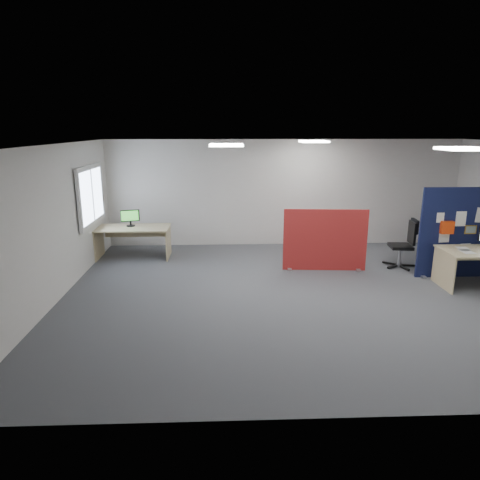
{
  "coord_description": "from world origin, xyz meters",
  "views": [
    {
      "loc": [
        -1.56,
        -7.35,
        2.97
      ],
      "look_at": [
        -1.27,
        0.14,
        1.0
      ],
      "focal_mm": 32.0,
      "sensor_mm": 36.0,
      "label": 1
    }
  ],
  "objects_px": {
    "red_divider": "(325,241)",
    "second_desk": "(134,234)",
    "office_chair": "(406,241)",
    "navy_divider": "(473,233)",
    "monitor_second": "(130,217)"
  },
  "relations": [
    {
      "from": "navy_divider",
      "to": "red_divider",
      "type": "height_order",
      "value": "navy_divider"
    },
    {
      "from": "second_desk",
      "to": "navy_divider",
      "type": "bearing_deg",
      "value": -13.12
    },
    {
      "from": "navy_divider",
      "to": "office_chair",
      "type": "xyz_separation_m",
      "value": [
        -1.06,
        0.66,
        -0.32
      ]
    },
    {
      "from": "red_divider",
      "to": "office_chair",
      "type": "bearing_deg",
      "value": 8.16
    },
    {
      "from": "second_desk",
      "to": "office_chair",
      "type": "distance_m",
      "value": 6.17
    },
    {
      "from": "navy_divider",
      "to": "red_divider",
      "type": "xyz_separation_m",
      "value": [
        -2.88,
        0.53,
        -0.27
      ]
    },
    {
      "from": "red_divider",
      "to": "monitor_second",
      "type": "relative_size",
      "value": 4.16
    },
    {
      "from": "second_desk",
      "to": "office_chair",
      "type": "relative_size",
      "value": 1.6
    },
    {
      "from": "monitor_second",
      "to": "office_chair",
      "type": "bearing_deg",
      "value": -23.88
    },
    {
      "from": "second_desk",
      "to": "red_divider",
      "type": "bearing_deg",
      "value": -14.94
    },
    {
      "from": "navy_divider",
      "to": "office_chair",
      "type": "bearing_deg",
      "value": 148.35
    },
    {
      "from": "monitor_second",
      "to": "office_chair",
      "type": "height_order",
      "value": "monitor_second"
    },
    {
      "from": "navy_divider",
      "to": "second_desk",
      "type": "height_order",
      "value": "navy_divider"
    },
    {
      "from": "navy_divider",
      "to": "monitor_second",
      "type": "xyz_separation_m",
      "value": [
        -7.21,
        1.73,
        0.02
      ]
    },
    {
      "from": "red_divider",
      "to": "second_desk",
      "type": "bearing_deg",
      "value": 169.17
    }
  ]
}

